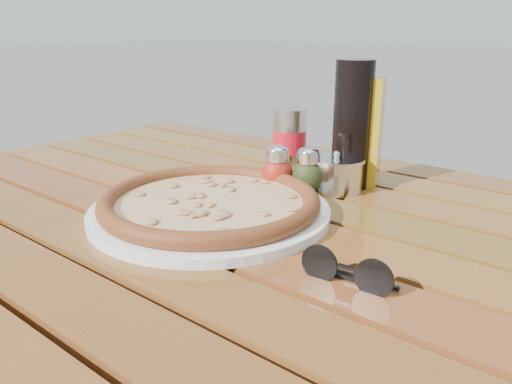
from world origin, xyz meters
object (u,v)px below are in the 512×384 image
Objects in this scene: oregano_shaker at (308,171)px; sunglasses at (347,272)px; table at (248,259)px; pepper_shaker at (277,169)px; dark_bottle at (352,125)px; parmesan_tin at (336,173)px; plate at (210,211)px; soda_can at (289,139)px; olive_oil_cruet at (365,131)px; pizza at (210,201)px.

oregano_shaker is 0.75× the size of sunglasses.
sunglasses is at bearing -23.71° from table.
pepper_shaker and oregano_shaker have the same top height.
dark_bottle reaches higher than parmesan_tin.
sunglasses is (0.18, -0.32, -0.09)m from dark_bottle.
soda_can is (-0.07, 0.29, 0.05)m from plate.
pepper_shaker is (0.00, 0.16, 0.03)m from plate.
pepper_shaker is at bearing -154.39° from oregano_shaker.
olive_oil_cruet is at bearing 74.07° from parmesan_tin.
olive_oil_cruet reaches higher than sunglasses.
soda_can is at bearing 127.93° from sunglasses.
pizza is 0.30m from soda_can.
table is 6.36× the size of dark_bottle.
sunglasses is at bearing -57.40° from parmesan_tin.
parmesan_tin is at bearing 69.90° from pizza.
soda_can reaches higher than table.
table is at bearing -102.49° from dark_bottle.
parmesan_tin is at bearing 39.75° from pepper_shaker.
dark_bottle reaches higher than pepper_shaker.
plate is 0.31m from soda_can.
soda_can reaches higher than sunglasses.
olive_oil_cruet is (0.10, 0.13, 0.06)m from pepper_shaker.
table is at bearing -95.20° from oregano_shaker.
oregano_shaker is 0.81× the size of parmesan_tin.
plate is at bearing -109.22° from olive_oil_cruet.
table is 0.31m from olive_oil_cruet.
pizza is at bearing -45.00° from plate.
dark_bottle is 2.19× the size of parmesan_tin.
plate is 1.64× the size of dark_bottle.
olive_oil_cruet reaches higher than plate.
parmesan_tin reaches higher than plate.
pizza is 3.19× the size of soda_can.
parmesan_tin is at bearing 69.90° from plate.
plate reaches higher than table.
pepper_shaker is 0.10m from parmesan_tin.
dark_bottle is at bearing 71.38° from pizza.
parmesan_tin is (0.08, 0.23, 0.01)m from pizza.
parmesan_tin is 0.34m from sunglasses.
soda_can is (-0.10, 0.25, 0.13)m from table.
dark_bottle is (0.09, 0.26, 0.09)m from pizza.
parmesan_tin reaches higher than sunglasses.
sunglasses is at bearing -64.65° from olive_oil_cruet.
olive_oil_cruet reaches higher than table.
pizza is 0.19m from oregano_shaker.
plate is at bearing 135.00° from pizza.
soda_can is (-0.12, 0.11, 0.02)m from oregano_shaker.
plate is at bearing -133.89° from table.
oregano_shaker is at bearing -114.69° from dark_bottle.
plate is 4.39× the size of oregano_shaker.
soda_can is at bearing 102.52° from pizza.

